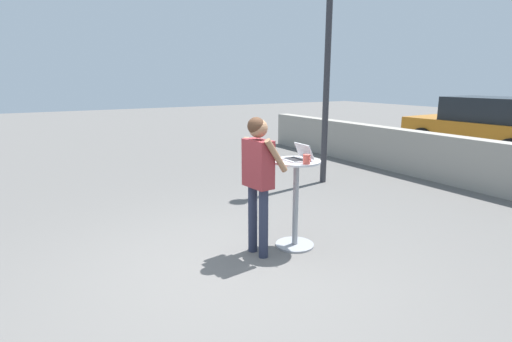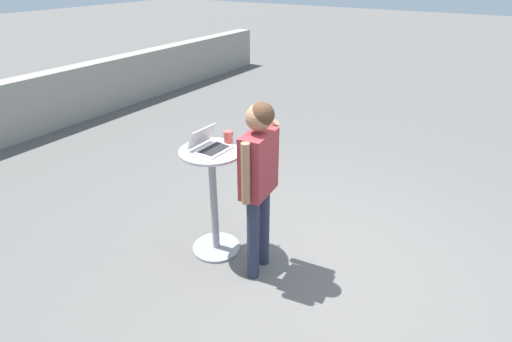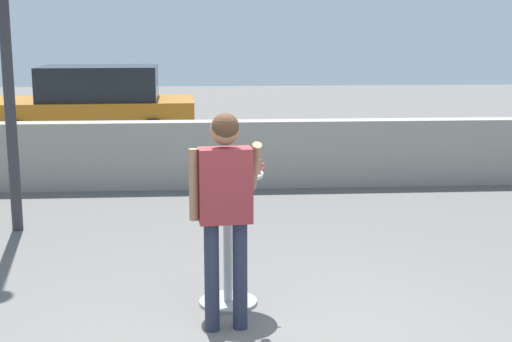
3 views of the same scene
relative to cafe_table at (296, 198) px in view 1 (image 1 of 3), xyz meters
name	(u,v)px [view 1 (image 1 of 3)]	position (x,y,z in m)	size (l,w,h in m)	color
ground_plane	(231,271)	(0.21, -1.00, -0.62)	(50.00, 50.00, 0.00)	#5B5956
pavement_kerb	(511,171)	(0.21, 4.49, -0.14)	(14.03, 0.35, 0.95)	gray
cafe_table	(296,198)	(0.00, 0.00, 0.00)	(0.58, 0.58, 1.09)	gray
laptop	(298,157)	(0.00, 0.01, 0.52)	(0.32, 0.30, 0.20)	silver
coffee_mug	(307,159)	(0.23, -0.03, 0.53)	(0.12, 0.08, 0.11)	#C14C42
standing_person	(258,170)	(-0.03, -0.52, 0.41)	(0.53, 0.38, 1.63)	#282D42
parked_car_near_street	(486,126)	(-2.26, 7.96, 0.19)	(3.92, 2.07, 1.57)	#B76B19
street_lamp	(329,12)	(-2.29, 2.38, 2.62)	(0.32, 0.32, 5.14)	#2D2D33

